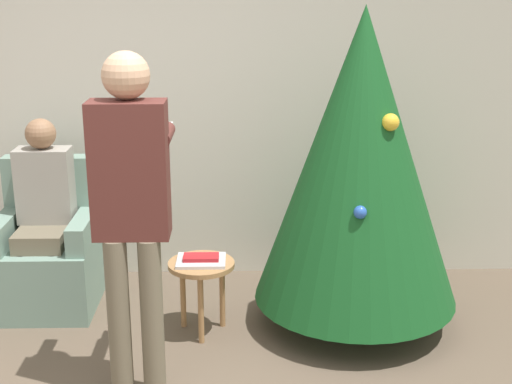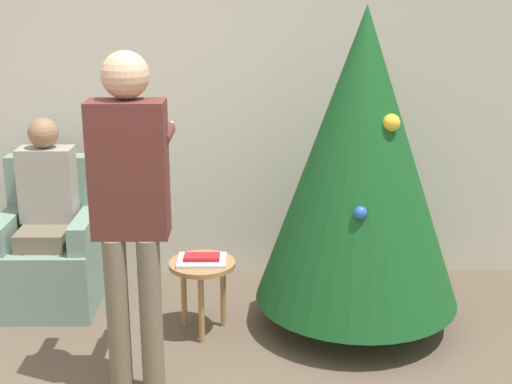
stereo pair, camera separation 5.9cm
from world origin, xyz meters
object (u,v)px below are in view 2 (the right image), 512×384
person_seated (46,205)px  side_stool (202,273)px  christmas_tree (361,159)px  person_standing (130,196)px  armchair (52,254)px

person_seated → side_stool: size_ratio=2.71×
christmas_tree → person_seated: christmas_tree is taller
christmas_tree → person_standing: (-1.28, -0.74, -0.00)m
person_standing → side_stool: bearing=64.1°
armchair → person_standing: (0.75, -1.08, 0.75)m
armchair → person_seated: person_seated is taller
armchair → person_standing: bearing=-55.2°
christmas_tree → side_stool: (-0.97, -0.11, -0.70)m
christmas_tree → side_stool: 1.20m
person_seated → side_stool: person_seated is taller
armchair → person_seated: 0.36m
armchair → side_stool: armchair is taller
christmas_tree → person_standing: 1.48m
christmas_tree → side_stool: size_ratio=4.26×
christmas_tree → armchair: size_ratio=2.04×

